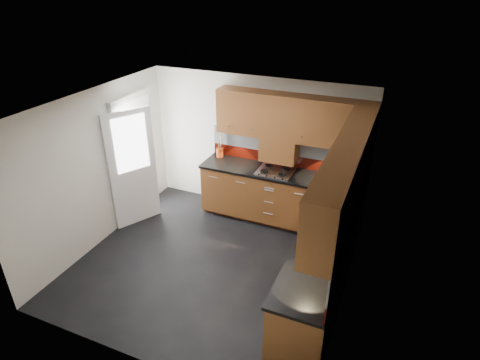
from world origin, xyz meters
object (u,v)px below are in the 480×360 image
at_px(toaster, 355,176).
at_px(utensil_pot, 220,151).
at_px(food_processor, 347,190).
at_px(gas_hob, 275,171).

bearing_deg(toaster, utensil_pot, 178.96).
height_order(toaster, food_processor, food_processor).
height_order(gas_hob, toaster, toaster).
distance_m(gas_hob, food_processor, 1.28).
relative_size(gas_hob, utensil_pot, 1.30).
bearing_deg(toaster, food_processor, -92.79).
relative_size(gas_hob, toaster, 2.11).
xyz_separation_m(gas_hob, food_processor, (1.21, -0.39, 0.11)).
height_order(gas_hob, utensil_pot, utensil_pot).
bearing_deg(gas_hob, utensil_pot, 169.21).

